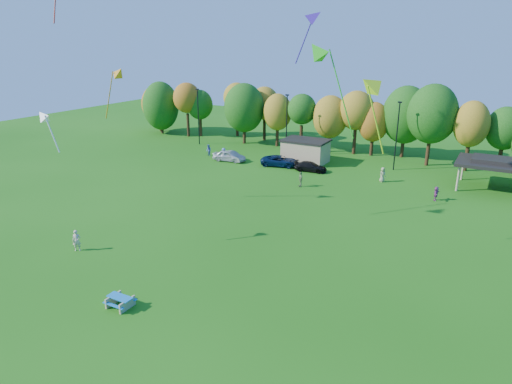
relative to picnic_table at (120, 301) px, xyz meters
The scene contains 21 objects.
ground 6.25m from the picnic_table, 20.27° to the left, with size 160.00×160.00×0.00m, color #19600F.
tree_line 48.23m from the picnic_table, 84.22° to the left, with size 93.57×10.55×11.15m.
lamp_posts 43.12m from the picnic_table, 79.45° to the left, with size 64.50×0.25×9.09m.
utility_building 40.39m from the picnic_table, 95.90° to the left, with size 6.30×4.30×3.25m.
pavilion 43.99m from the picnic_table, 63.12° to the left, with size 8.20×6.20×3.77m.
picnic_table is the anchor object (origin of this frame).
kite_flyer 10.28m from the picnic_table, 154.46° to the left, with size 0.66×0.43×1.80m, color beige.
car_a 37.87m from the picnic_table, 111.66° to the left, with size 1.81×4.51×1.54m, color silver.
car_b 38.01m from the picnic_table, 110.91° to the left, with size 1.45×4.15×1.37m, color gray.
car_c 36.92m from the picnic_table, 99.87° to the left, with size 2.39×5.19×1.44m, color #0A1E41.
car_d 36.05m from the picnic_table, 92.55° to the left, with size 1.77×4.35×1.26m, color black.
far_person_1 35.27m from the picnic_table, 65.28° to the left, with size 1.46×0.47×1.58m, color #994084.
far_person_2 39.06m from the picnic_table, 113.00° to the left, with size 1.04×0.60×1.62m, color #4F73AF.
far_person_3 29.31m from the picnic_table, 90.18° to the left, with size 1.07×0.45×1.83m, color #748C55.
far_person_4 36.84m from the picnic_table, 77.58° to the left, with size 0.89×0.58×1.83m, color tan.
far_person_5 40.65m from the picnic_table, 116.62° to the left, with size 0.83×0.64×1.70m, color #4E5DAD.
kite_1 26.09m from the picnic_table, 72.95° to the left, with size 2.82×1.86×4.56m.
kite_2 22.91m from the picnic_table, 66.08° to the left, with size 4.44×1.73×7.49m.
kite_3 16.12m from the picnic_table, 158.28° to the left, with size 2.14×1.05×3.43m.
kite_5 23.60m from the picnic_table, 131.84° to the left, with size 3.23×1.28×5.41m.
kite_8 22.20m from the picnic_table, 48.93° to the left, with size 2.78×3.14×5.63m.
Camera 1 is at (14.65, -20.55, 16.81)m, focal length 32.00 mm.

